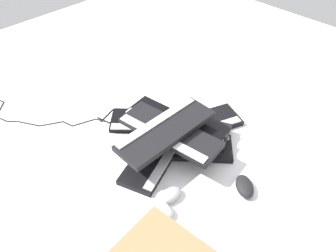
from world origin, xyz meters
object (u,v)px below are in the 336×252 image
object	(u,v)px
keyboard_1	(158,121)
mouse_3	(149,151)
keyboard_0	(194,126)
mouse_5	(158,113)
keyboard_5	(172,125)
mouse_1	(175,144)
mouse_0	(168,195)
keyboard_4	(180,125)
keyboard_7	(166,130)
keyboard_2	(158,151)
mouse_2	(159,209)
keyboard_6	(170,132)
mouse_6	(245,186)
mouse_4	(159,111)
keyboard_3	(181,146)

from	to	relation	value
keyboard_1	mouse_3	xyz separation A→B (m)	(-0.18, -0.13, 0.04)
keyboard_0	mouse_5	bearing A→B (deg)	116.96
keyboard_5	mouse_1	xyz separation A→B (m)	(-0.06, -0.07, -0.02)
mouse_0	keyboard_4	bearing A→B (deg)	48.29
mouse_0	mouse_3	xyz separation A→B (m)	(0.09, 0.20, 0.03)
keyboard_7	mouse_1	distance (m)	0.09
keyboard_1	mouse_3	size ratio (longest dim) A/B	3.85
keyboard_2	keyboard_5	size ratio (longest dim) A/B	1.02
mouse_0	mouse_5	world-z (taller)	mouse_5
mouse_1	mouse_5	distance (m)	0.22
mouse_1	mouse_5	xyz separation A→B (m)	(0.09, 0.20, 0.00)
keyboard_1	mouse_5	world-z (taller)	mouse_5
mouse_0	mouse_2	size ratio (longest dim) A/B	1.00
keyboard_5	keyboard_6	bearing A→B (deg)	-143.62
mouse_1	mouse_6	xyz separation A→B (m)	(0.05, -0.33, -0.03)
mouse_4	mouse_6	distance (m)	0.53
keyboard_6	mouse_0	size ratio (longest dim) A/B	4.15
keyboard_0	keyboard_1	bearing A→B (deg)	123.93
mouse_3	keyboard_7	bearing A→B (deg)	-109.63
mouse_3	mouse_1	bearing A→B (deg)	-116.81
mouse_1	mouse_5	size ratio (longest dim) A/B	1.00
keyboard_5	mouse_0	size ratio (longest dim) A/B	4.15
mouse_1	mouse_4	world-z (taller)	same
mouse_6	mouse_0	bearing A→B (deg)	-87.12
keyboard_3	mouse_6	world-z (taller)	mouse_6
keyboard_7	mouse_5	size ratio (longest dim) A/B	4.01
keyboard_0	keyboard_7	bearing A→B (deg)	-175.61
mouse_1	mouse_3	bearing A→B (deg)	97.65
keyboard_1	mouse_1	bearing A→B (deg)	-112.52
mouse_3	mouse_5	xyz separation A→B (m)	(0.19, 0.15, 0.00)
mouse_1	mouse_6	distance (m)	0.33
mouse_2	mouse_4	xyz separation A→B (m)	(0.36, 0.37, 0.03)
keyboard_1	mouse_5	distance (m)	0.04
keyboard_6	mouse_6	size ratio (longest dim) A/B	4.15
keyboard_4	mouse_6	bearing A→B (deg)	-98.19
keyboard_4	keyboard_3	bearing A→B (deg)	-132.97
keyboard_6	mouse_3	xyz separation A→B (m)	(-0.10, 0.02, -0.05)
keyboard_6	mouse_4	bearing A→B (deg)	57.88
keyboard_5	mouse_2	world-z (taller)	keyboard_5
mouse_2	mouse_5	distance (m)	0.50
keyboard_7	keyboard_0	bearing A→B (deg)	4.39
keyboard_4	keyboard_6	size ratio (longest dim) A/B	1.01
mouse_5	mouse_1	bearing A→B (deg)	-91.31
keyboard_1	mouse_2	xyz separation A→B (m)	(-0.33, -0.35, 0.01)
mouse_3	keyboard_2	bearing A→B (deg)	-97.33
keyboard_7	mouse_2	world-z (taller)	keyboard_7
keyboard_5	mouse_5	world-z (taller)	keyboard_5
keyboard_2	keyboard_3	size ratio (longest dim) A/B	1.08
mouse_2	mouse_5	size ratio (longest dim) A/B	1.00
mouse_0	keyboard_7	bearing A→B (deg)	58.65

